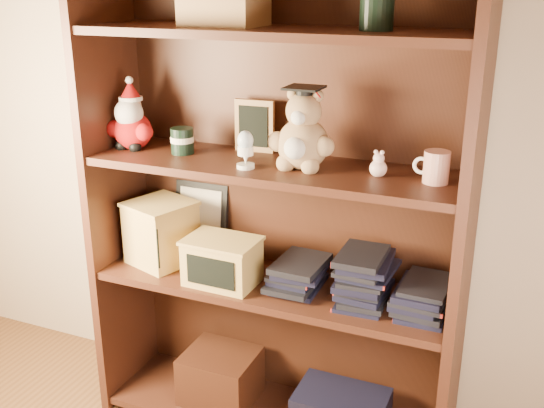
{
  "coord_description": "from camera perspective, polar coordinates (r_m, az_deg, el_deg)",
  "views": [
    {
      "loc": [
        0.89,
        -0.41,
        1.48
      ],
      "look_at": [
        0.16,
        1.3,
        0.82
      ],
      "focal_mm": 42.0,
      "sensor_mm": 36.0,
      "label": 1
    }
  ],
  "objects": [
    {
      "name": "book_stack_mid",
      "position": [
        1.96,
        8.37,
        -6.44
      ],
      "size": [
        0.14,
        0.2,
        0.16
      ],
      "color": "black",
      "rests_on": "shelf_lower"
    },
    {
      "name": "certificate_frame",
      "position": [
        2.28,
        -6.36,
        -1.22
      ],
      "size": [
        0.2,
        0.05,
        0.25
      ],
      "color": "black",
      "rests_on": "shelf_lower"
    },
    {
      "name": "shelf_lower",
      "position": [
        2.09,
        0.0,
        -7.34
      ],
      "size": [
        1.14,
        0.33,
        0.02
      ],
      "color": "#3D1D11",
      "rests_on": "ground"
    },
    {
      "name": "pink_figurine",
      "position": [
        1.83,
        9.51,
        3.38
      ],
      "size": [
        0.05,
        0.05,
        0.08
      ],
      "color": "beige",
      "rests_on": "shelf_upper"
    },
    {
      "name": "egg_cup",
      "position": [
        1.87,
        -2.4,
        5.02
      ],
      "size": [
        0.05,
        0.05,
        0.11
      ],
      "color": "white",
      "rests_on": "shelf_upper"
    },
    {
      "name": "bookcase",
      "position": [
        2.03,
        0.49,
        -0.65
      ],
      "size": [
        1.2,
        0.35,
        1.6
      ],
      "color": "#3D1D11",
      "rests_on": "ground"
    },
    {
      "name": "pencils_box",
      "position": [
        2.05,
        -4.5,
        -5.1
      ],
      "size": [
        0.24,
        0.17,
        0.15
      ],
      "color": "tan",
      "rests_on": "shelf_lower"
    },
    {
      "name": "shelf_upper",
      "position": [
        1.94,
        0.0,
        3.28
      ],
      "size": [
        1.14,
        0.33,
        0.02
      ],
      "color": "#3D1D11",
      "rests_on": "ground"
    },
    {
      "name": "chalkboard_plaque",
      "position": [
        2.06,
        -1.57,
        6.94
      ],
      "size": [
        0.13,
        0.07,
        0.17
      ],
      "color": "#9E7547",
      "rests_on": "shelf_upper"
    },
    {
      "name": "santa_plush",
      "position": [
        2.15,
        -12.51,
        7.21
      ],
      "size": [
        0.17,
        0.12,
        0.24
      ],
      "color": "#A50F0F",
      "rests_on": "shelf_upper"
    },
    {
      "name": "teacher_mug",
      "position": [
        1.8,
        14.45,
        3.23
      ],
      "size": [
        0.1,
        0.07,
        0.09
      ],
      "color": "silver",
      "rests_on": "shelf_upper"
    },
    {
      "name": "book_stack_left",
      "position": [
        2.03,
        2.43,
        -6.27
      ],
      "size": [
        0.14,
        0.2,
        0.1
      ],
      "color": "black",
      "rests_on": "shelf_lower"
    },
    {
      "name": "teachers_tin",
      "position": [
        2.06,
        -8.05,
        5.66
      ],
      "size": [
        0.07,
        0.07,
        0.08
      ],
      "color": "black",
      "rests_on": "shelf_upper"
    },
    {
      "name": "treats_box",
      "position": [
        2.21,
        -9.91,
        -2.49
      ],
      "size": [
        0.25,
        0.25,
        0.22
      ],
      "color": "tan",
      "rests_on": "shelf_lower"
    },
    {
      "name": "grad_teddy_bear",
      "position": [
        1.87,
        2.74,
        6.02
      ],
      "size": [
        0.2,
        0.18,
        0.25
      ],
      "color": "#A78358",
      "rests_on": "shelf_upper"
    },
    {
      "name": "book_stack_right",
      "position": [
        1.94,
        13.29,
        -8.06
      ],
      "size": [
        0.14,
        0.2,
        0.1
      ],
      "color": "black",
      "rests_on": "shelf_lower"
    }
  ]
}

